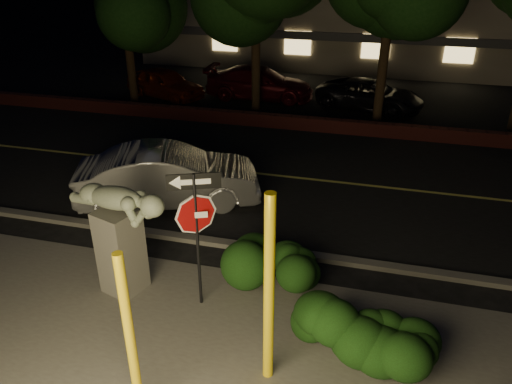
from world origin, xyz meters
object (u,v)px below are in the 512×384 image
at_px(sculpture, 119,226).
at_px(signpost, 196,215).
at_px(yellow_pole_right, 269,293).
at_px(parked_car_red, 165,83).
at_px(parked_car_darkred, 260,83).
at_px(silver_sedan, 169,176).
at_px(parked_car_dark, 370,95).
at_px(yellow_pole_left, 130,340).

bearing_deg(sculpture, signpost, 16.81).
distance_m(yellow_pole_right, parked_car_red, 16.83).
height_order(yellow_pole_right, parked_car_darkred, yellow_pole_right).
bearing_deg(signpost, silver_sedan, 98.87).
xyz_separation_m(signpost, parked_car_dark, (2.49, 13.70, -1.39)).
height_order(signpost, silver_sedan, signpost).
height_order(signpost, sculpture, signpost).
bearing_deg(parked_car_red, sculpture, -137.86).
bearing_deg(parked_car_dark, parked_car_red, 108.05).
bearing_deg(parked_car_red, yellow_pole_left, -135.96).
relative_size(yellow_pole_left, silver_sedan, 0.60).
xyz_separation_m(yellow_pole_left, parked_car_red, (-6.53, 15.83, -0.79)).
xyz_separation_m(parked_car_red, parked_car_darkred, (4.17, 0.91, 0.04)).
xyz_separation_m(sculpture, parked_car_dark, (4.10, 13.67, -0.89)).
bearing_deg(yellow_pole_left, parked_car_darkred, 98.04).
bearing_deg(silver_sedan, signpost, -170.49).
xyz_separation_m(yellow_pole_left, silver_sedan, (-2.26, 6.41, -0.66)).
distance_m(sculpture, parked_car_red, 14.08).
xyz_separation_m(sculpture, parked_car_darkred, (-0.76, 14.07, -0.81)).
distance_m(parked_car_red, parked_car_darkred, 4.27).
xyz_separation_m(parked_car_darkred, parked_car_dark, (4.86, -0.40, -0.08)).
distance_m(yellow_pole_left, silver_sedan, 6.83).
distance_m(sculpture, parked_car_darkred, 14.11).
bearing_deg(silver_sedan, yellow_pole_right, -164.27).
relative_size(silver_sedan, parked_car_red, 1.25).
xyz_separation_m(silver_sedan, parked_car_dark, (4.76, 9.92, -0.18)).
bearing_deg(parked_car_dark, parked_car_darkred, 100.15).
distance_m(signpost, silver_sedan, 4.57).
bearing_deg(signpost, parked_car_red, 94.21).
height_order(yellow_pole_left, parked_car_red, yellow_pole_left).
bearing_deg(parked_car_darkred, silver_sedan, 179.58).
xyz_separation_m(yellow_pole_right, silver_sedan, (-3.97, 5.22, -0.90)).
distance_m(silver_sedan, parked_car_dark, 11.01).
distance_m(parked_car_red, parked_car_dark, 9.05).
relative_size(yellow_pole_left, yellow_pole_right, 0.86).
xyz_separation_m(parked_car_red, parked_car_dark, (9.03, 0.51, -0.04)).
distance_m(yellow_pole_left, parked_car_darkred, 16.91).
height_order(signpost, parked_car_darkred, signpost).
distance_m(silver_sedan, parked_car_darkred, 10.32).
distance_m(yellow_pole_left, yellow_pole_right, 2.10).
bearing_deg(parked_car_dark, yellow_pole_right, -168.14).
bearing_deg(parked_car_darkred, sculpture, -177.90).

